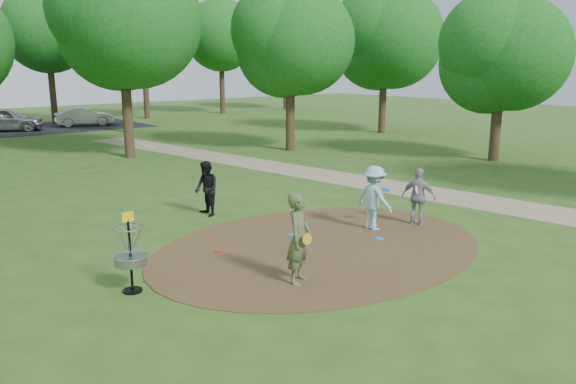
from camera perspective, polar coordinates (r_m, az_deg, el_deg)
ground at (r=13.13m, az=3.34°, el=-5.59°), size 100.00×100.00×0.00m
dirt_clearing at (r=13.13m, az=3.34°, el=-5.55°), size 8.40×8.40×0.02m
footpath at (r=19.11m, az=13.67°, el=-0.03°), size 7.55×39.89×0.01m
parking_lot at (r=40.72m, az=-24.38°, el=5.89°), size 14.00×8.00×0.01m
player_observer_with_disc at (r=10.77m, az=1.11°, el=-4.73°), size 0.78×0.70×1.79m
player_throwing_with_disc at (r=14.41m, az=8.73°, el=-0.61°), size 0.95×1.10×1.66m
player_walking_with_disc at (r=15.76m, az=-8.28°, el=0.34°), size 0.65×0.80×1.54m
player_waiting_with_disc at (r=15.06m, az=13.13°, el=-0.47°), size 0.66×0.97×1.53m
disc_ground_cyan at (r=13.89m, az=0.46°, el=-4.40°), size 0.22×0.22×0.02m
disc_ground_blue at (r=13.80m, az=9.21°, el=-4.69°), size 0.22×0.22×0.02m
disc_ground_red at (r=12.87m, az=-6.89°, el=-5.92°), size 0.22×0.22×0.02m
car_left at (r=39.75m, az=-26.82°, el=6.62°), size 4.82×3.36×1.52m
car_right at (r=41.19m, az=-19.99°, el=7.20°), size 3.98×2.13×1.24m
disc_golf_basket at (r=10.74m, az=-15.77°, el=-5.40°), size 0.63×0.63×1.54m
tree_ring at (r=21.87m, az=-8.82°, el=15.38°), size 37.23×44.86×8.77m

